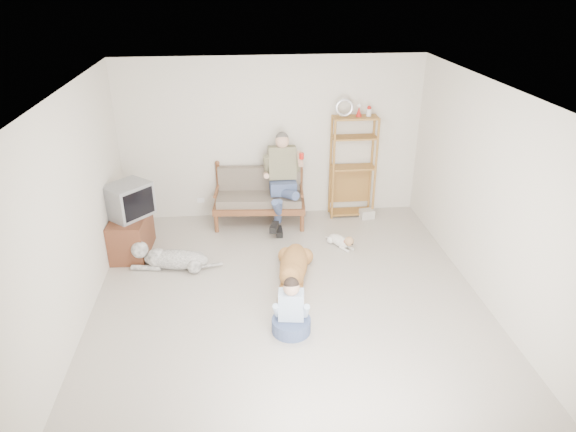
{
  "coord_description": "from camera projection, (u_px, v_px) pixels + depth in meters",
  "views": [
    {
      "loc": [
        -0.58,
        -5.48,
        3.87
      ],
      "look_at": [
        0.09,
        1.0,
        0.76
      ],
      "focal_mm": 32.0,
      "sensor_mm": 36.0,
      "label": 1
    }
  ],
  "objects": [
    {
      "name": "loveseat",
      "position": [
        259.0,
        195.0,
        8.57
      ],
      "size": [
        1.55,
        0.82,
        0.95
      ],
      "rotation": [
        0.0,
        0.0,
        -0.08
      ],
      "color": "brown",
      "rests_on": "ground"
    },
    {
      "name": "golden_retriever",
      "position": [
        293.0,
        268.0,
        7.04
      ],
      "size": [
        0.58,
        1.54,
        0.47
      ],
      "rotation": [
        0.0,
        0.0,
        -0.2
      ],
      "color": "#AB723B",
      "rests_on": "ground"
    },
    {
      "name": "etagere",
      "position": [
        353.0,
        166.0,
        8.66
      ],
      "size": [
        0.78,
        0.34,
        2.04
      ],
      "color": "#9D6331",
      "rests_on": "ground"
    },
    {
      "name": "terrier",
      "position": [
        342.0,
        241.0,
        7.93
      ],
      "size": [
        0.39,
        0.54,
        0.23
      ],
      "rotation": [
        0.0,
        0.0,
        0.55
      ],
      "color": "white",
      "rests_on": "ground"
    },
    {
      "name": "floor",
      "position": [
        289.0,
        302.0,
        6.64
      ],
      "size": [
        5.5,
        5.5,
        0.0
      ],
      "primitive_type": "plane",
      "color": "#B9B0A2",
      "rests_on": "ground"
    },
    {
      "name": "wall_back",
      "position": [
        272.0,
        139.0,
        8.52
      ],
      "size": [
        5.0,
        0.0,
        5.0
      ],
      "primitive_type": "plane",
      "rotation": [
        1.57,
        0.0,
        0.0
      ],
      "color": "beige",
      "rests_on": "ground"
    },
    {
      "name": "wall_outlet",
      "position": [
        201.0,
        200.0,
        8.85
      ],
      "size": [
        0.12,
        0.02,
        0.08
      ],
      "primitive_type": "cube",
      "color": "white",
      "rests_on": "ground"
    },
    {
      "name": "book_stack",
      "position": [
        367.0,
        214.0,
        8.88
      ],
      "size": [
        0.26,
        0.2,
        0.15
      ],
      "primitive_type": "cube",
      "rotation": [
        0.0,
        0.0,
        0.15
      ],
      "color": "silver",
      "rests_on": "ground"
    },
    {
      "name": "crt_tv",
      "position": [
        129.0,
        200.0,
        7.48
      ],
      "size": [
        0.76,
        0.77,
        0.5
      ],
      "rotation": [
        0.0,
        0.0,
        -0.74
      ],
      "color": "slate",
      "rests_on": "tv_stand"
    },
    {
      "name": "ceiling",
      "position": [
        289.0,
        93.0,
        5.47
      ],
      "size": [
        5.5,
        5.5,
        0.0
      ],
      "primitive_type": "plane",
      "rotation": [
        3.14,
        0.0,
        0.0
      ],
      "color": "silver",
      "rests_on": "ground"
    },
    {
      "name": "wall_left",
      "position": [
        71.0,
        217.0,
        5.82
      ],
      "size": [
        0.0,
        5.5,
        5.5
      ],
      "primitive_type": "plane",
      "rotation": [
        1.57,
        0.0,
        1.57
      ],
      "color": "beige",
      "rests_on": "ground"
    },
    {
      "name": "shaggy_dog",
      "position": [
        168.0,
        258.0,
        7.34
      ],
      "size": [
        1.37,
        0.47,
        0.4
      ],
      "rotation": [
        0.0,
        0.0,
        -1.73
      ],
      "color": "white",
      "rests_on": "ground"
    },
    {
      "name": "wall_front",
      "position": [
        330.0,
        370.0,
        3.59
      ],
      "size": [
        5.0,
        0.0,
        5.0
      ],
      "primitive_type": "plane",
      "rotation": [
        -1.57,
        0.0,
        0.0
      ],
      "color": "beige",
      "rests_on": "ground"
    },
    {
      "name": "wall_right",
      "position": [
        492.0,
        199.0,
        6.29
      ],
      "size": [
        0.0,
        5.5,
        5.5
      ],
      "primitive_type": "plane",
      "rotation": [
        1.57,
        0.0,
        -1.57
      ],
      "color": "beige",
      "rests_on": "ground"
    },
    {
      "name": "child",
      "position": [
        291.0,
        312.0,
        6.0
      ],
      "size": [
        0.46,
        0.46,
        0.73
      ],
      "rotation": [
        0.0,
        0.0,
        -0.13
      ],
      "color": "#485984",
      "rests_on": "ground"
    },
    {
      "name": "tv_stand",
      "position": [
        131.0,
        235.0,
        7.69
      ],
      "size": [
        0.55,
        0.93,
        0.6
      ],
      "rotation": [
        0.0,
        0.0,
        -0.06
      ],
      "color": "brown",
      "rests_on": "ground"
    },
    {
      "name": "man",
      "position": [
        282.0,
        187.0,
        8.31
      ],
      "size": [
        0.59,
        0.85,
        1.37
      ],
      "color": "#485984",
      "rests_on": "loveseat"
    }
  ]
}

